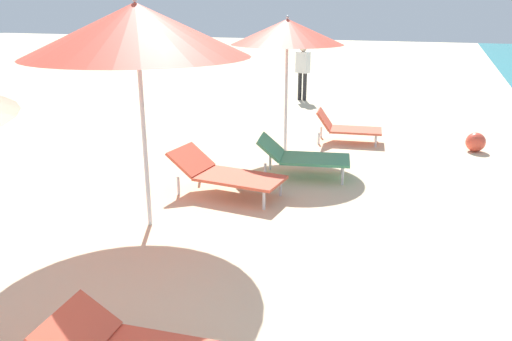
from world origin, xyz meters
TOP-DOWN VIEW (x-y plane):
  - umbrella_second at (-0.65, 3.67)m, footprint 2.48×2.48m
  - lounger_second_shoreside at (-0.19, 4.92)m, footprint 1.63×0.79m
  - umbrella_farthest at (-0.05, 7.33)m, footprint 1.94×1.94m
  - lounger_farthest_shoreside at (0.86, 8.39)m, footprint 1.31×0.76m
  - lounger_farthest_inland at (0.61, 6.05)m, footprint 1.50×0.93m
  - person_walking_near at (-1.18, 12.64)m, footprint 0.41×0.33m
  - beach_ball at (3.20, 8.54)m, footprint 0.35×0.35m

SIDE VIEW (x-z plane):
  - beach_ball at x=3.20m, z-range 0.00..0.35m
  - lounger_farthest_shoreside at x=0.86m, z-range -0.01..0.61m
  - lounger_second_shoreside at x=-0.19m, z-range 0.01..0.62m
  - lounger_farthest_inland at x=0.61m, z-range 0.03..0.65m
  - person_walking_near at x=-1.18m, z-range 0.16..1.70m
  - umbrella_farthest at x=-0.05m, z-range 0.92..3.30m
  - umbrella_second at x=-0.65m, z-range 0.96..3.59m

